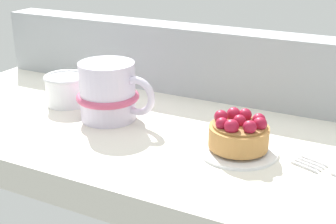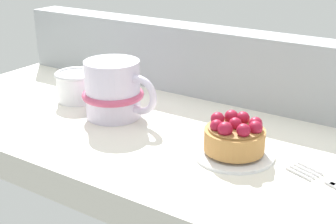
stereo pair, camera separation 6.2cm
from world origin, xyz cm
name	(u,v)px [view 2 (the right image)]	position (x,y,z in cm)	size (l,w,h in cm)	color
ground_plane	(192,147)	(0.00, 0.00, -2.12)	(89.78, 36.29, 4.25)	silver
window_rail_back	(241,67)	(0.00, 15.32, 5.64)	(87.99, 5.65, 11.29)	#9EA3A8
dessert_plate	(234,153)	(7.75, -3.08, 0.38)	(10.06, 10.06, 0.81)	white
raspberry_tart	(235,136)	(7.75, -3.06, 2.69)	(7.48, 7.48, 4.39)	#B77F42
coffee_mug	(114,90)	(-12.72, -1.07, 4.16)	(12.37, 9.18, 8.52)	silver
sugar_bowl	(77,85)	(-22.26, 1.08, 2.55)	(7.01, 7.01, 4.80)	white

